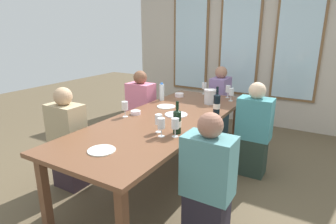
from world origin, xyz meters
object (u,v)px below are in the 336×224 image
(seated_person_2, at_px, (141,111))
(white_plate_1, at_px, (166,107))
(white_plate_0, at_px, (176,115))
(wine_glass_4, at_px, (231,92))
(wine_glass_5, at_px, (175,124))
(wine_glass_6, at_px, (204,86))
(seated_person_1, at_px, (208,186))
(dining_table, at_px, (165,123))
(wine_bottle_0, at_px, (217,104))
(wine_glass_3, at_px, (125,106))
(tasting_bowl_1, at_px, (136,113))
(wine_glass_1, at_px, (161,124))
(wine_glass_2, at_px, (228,89))
(seated_person_3, at_px, (253,132))
(water_bottle, at_px, (162,92))
(wine_glass_0, at_px, (159,120))
(seated_person_0, at_px, (68,141))
(seated_person_4, at_px, (220,103))
(tasting_bowl_0, at_px, (179,95))
(wine_bottle_1, at_px, (177,121))
(metal_pitcher, at_px, (210,97))
(white_plate_2, at_px, (102,150))

(seated_person_2, bearing_deg, white_plate_1, -25.60)
(white_plate_0, bearing_deg, wine_glass_4, 70.99)
(wine_glass_5, xyz_separation_m, wine_glass_6, (-0.47, 1.71, -0.00))
(wine_glass_4, xyz_separation_m, wine_glass_5, (-0.01, -1.51, 0.00))
(wine_glass_5, distance_m, seated_person_1, 0.63)
(dining_table, distance_m, seated_person_1, 1.09)
(wine_bottle_0, distance_m, wine_glass_3, 1.02)
(white_plate_0, distance_m, tasting_bowl_1, 0.46)
(tasting_bowl_1, relative_size, wine_glass_1, 0.65)
(white_plate_0, height_order, wine_glass_2, wine_glass_2)
(white_plate_1, distance_m, wine_glass_4, 0.92)
(dining_table, height_order, seated_person_3, seated_person_3)
(water_bottle, bearing_deg, wine_glass_6, 61.81)
(wine_glass_0, relative_size, seated_person_2, 0.16)
(wine_glass_0, distance_m, seated_person_3, 1.26)
(wine_bottle_0, height_order, wine_glass_4, wine_bottle_0)
(wine_glass_2, xyz_separation_m, seated_person_1, (0.54, -1.96, -0.33))
(dining_table, xyz_separation_m, wine_glass_5, (0.37, -0.42, 0.18))
(tasting_bowl_1, height_order, wine_glass_2, wine_glass_2)
(wine_glass_1, distance_m, wine_glass_3, 0.72)
(wine_bottle_0, relative_size, tasting_bowl_1, 2.83)
(wine_glass_1, xyz_separation_m, seated_person_0, (-1.07, -0.17, -0.33))
(seated_person_4, bearing_deg, tasting_bowl_0, -114.29)
(wine_bottle_1, xyz_separation_m, seated_person_3, (0.48, 0.97, -0.33))
(white_plate_0, bearing_deg, seated_person_0, -137.03)
(white_plate_1, height_order, wine_glass_5, wine_glass_5)
(white_plate_0, xyz_separation_m, seated_person_3, (0.76, 0.48, -0.22))
(white_plate_0, relative_size, wine_glass_0, 1.47)
(seated_person_4, bearing_deg, dining_table, -90.00)
(wine_glass_1, bearing_deg, wine_glass_0, 134.43)
(tasting_bowl_1, bearing_deg, wine_glass_4, 57.46)
(dining_table, xyz_separation_m, metal_pitcher, (0.19, 0.81, 0.16))
(seated_person_1, bearing_deg, seated_person_3, 90.00)
(wine_glass_4, xyz_separation_m, seated_person_4, (-0.37, 0.60, -0.33))
(wine_glass_2, bearing_deg, tasting_bowl_1, -115.92)
(dining_table, height_order, wine_glass_2, wine_glass_2)
(tasting_bowl_1, relative_size, wine_glass_5, 0.65)
(white_plate_0, relative_size, seated_person_4, 0.23)
(white_plate_2, xyz_separation_m, wine_glass_1, (0.24, 0.51, 0.11))
(white_plate_0, height_order, wine_bottle_1, wine_bottle_1)
(white_plate_0, bearing_deg, seated_person_2, 149.18)
(white_plate_1, height_order, wine_glass_2, wine_glass_2)
(seated_person_3, distance_m, seated_person_4, 1.33)
(metal_pitcher, relative_size, wine_glass_4, 1.09)
(white_plate_2, distance_m, wine_glass_1, 0.58)
(wine_glass_3, xyz_separation_m, wine_glass_6, (0.30, 1.47, -0.00))
(wine_glass_1, distance_m, wine_glass_6, 1.80)
(white_plate_2, relative_size, wine_glass_2, 1.28)
(tasting_bowl_1, xyz_separation_m, wine_glass_0, (0.53, -0.35, 0.10))
(wine_bottle_0, distance_m, wine_glass_0, 0.85)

